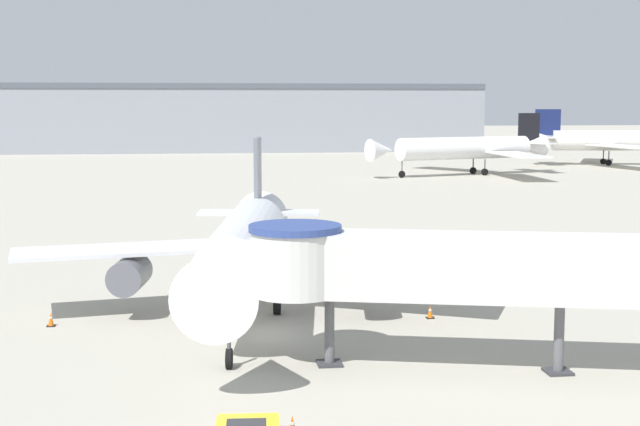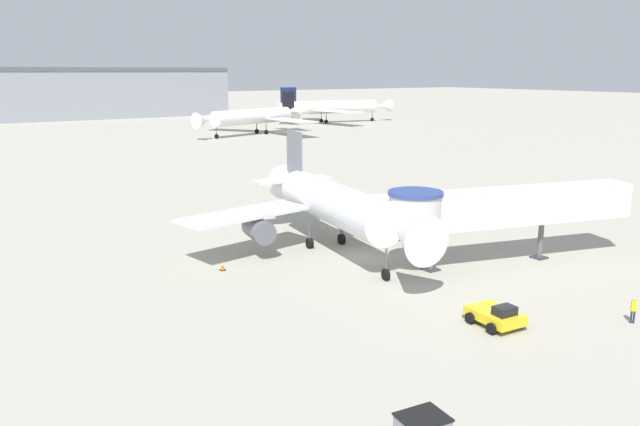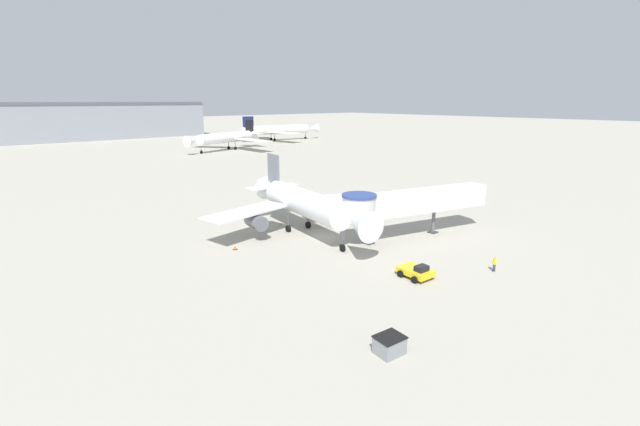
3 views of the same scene
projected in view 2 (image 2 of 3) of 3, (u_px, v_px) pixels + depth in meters
ground_plane at (358, 258)px, 51.01m from camera, size 800.00×800.00×0.00m
main_airplane at (333, 204)px, 52.28m from camera, size 26.16×25.04×9.45m
jet_bridge at (497, 207)px, 48.59m from camera, size 20.85×8.03×6.27m
pushback_tug_yellow at (496, 315)px, 37.28m from camera, size 2.66×3.41×1.45m
traffic_cone_starboard_wing at (426, 232)px, 57.72m from camera, size 0.43×0.43×0.71m
traffic_cone_port_wing at (222, 266)px, 47.76m from camera, size 0.44×0.44×0.72m
traffic_cone_near_nose at (493, 305)px, 39.62m from camera, size 0.48×0.48×0.79m
ground_crew_marshaller at (634, 308)px, 37.60m from camera, size 0.36×0.33×1.63m
background_jet_navy_tail at (332, 107)px, 183.22m from camera, size 36.70×34.79×10.41m
background_jet_black_tail at (255, 116)px, 148.90m from camera, size 32.67×33.87×9.91m
terminal_building at (27, 94)px, 193.13m from camera, size 124.63×24.62×16.08m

